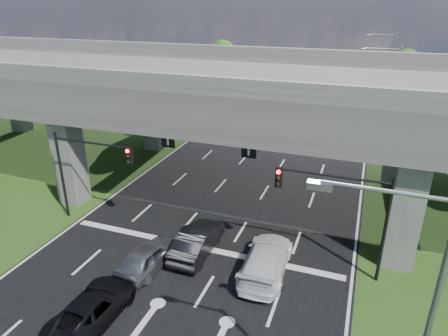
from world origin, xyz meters
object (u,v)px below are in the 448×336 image
Objects in this scene: streetlight_beyond at (387,67)px; streetlight_near at (409,333)px; signal_right at (343,204)px; car_trailing at (93,308)px; streetlight_far at (390,93)px; car_dark at (197,241)px; car_silver at (148,257)px; signal_left at (86,163)px; car_white at (266,259)px.

streetlight_near is at bearing -90.00° from streetlight_beyond.
signal_right is 1.23× the size of car_trailing.
streetlight_far is at bearing 90.00° from streetlight_near.
streetlight_far is 2.05× the size of car_dark.
streetlight_far is 2.25× the size of car_silver.
signal_left is 1.08× the size of car_white.
signal_right is 13.01m from car_trailing.
signal_left is at bearing -22.30° from car_silver.
streetlight_near is at bearing -29.02° from signal_left.
car_silver reaches higher than car_trailing.
signal_left is 20.56m from streetlight_near.
car_silver is at bearing -28.19° from signal_left.
streetlight_far is at bearing 48.22° from signal_left.
streetlight_far is 23.78m from car_dark.
signal_right is at bearing 0.00° from signal_left.
signal_right is at bearing -96.47° from streetlight_far.
signal_left reaches higher than car_trailing.
signal_left reaches higher than car_white.
streetlight_far is at bearing -90.00° from streetlight_beyond.
signal_left is at bearing -8.70° from car_white.
signal_left is 8.68m from car_dark.
car_dark is at bearing -105.08° from streetlight_beyond.
streetlight_far reaches higher than car_silver.
signal_left is (-15.65, 0.00, 0.00)m from signal_right.
signal_left is at bearing -131.78° from streetlight_far.
signal_left is at bearing -7.32° from car_dark.
car_white is at bearing -157.06° from car_silver.
streetlight_near is 46.00m from streetlight_beyond.
signal_right is 1.00× the size of signal_left.
car_silver is 0.91× the size of car_dark.
streetlight_near reaches higher than car_white.
car_white is (12.15, -1.35, -3.35)m from signal_left.
streetlight_beyond is at bearing 90.00° from streetlight_far.
streetlight_far is 1.00× the size of streetlight_beyond.
signal_right is 15.65m from signal_left.
car_trailing is (-12.34, -27.52, -5.14)m from streetlight_far.
signal_left is 26.95m from streetlight_far.
signal_left is at bearing 180.00° from signal_right.
signal_right is 20.25m from streetlight_far.
streetlight_beyond reaches higher than signal_right.
car_dark is at bearing 137.92° from streetlight_near.
signal_right is at bearing -142.79° from car_trailing.
streetlight_beyond is 45.53m from car_trailing.
signal_right is 1.08× the size of car_white.
streetlight_beyond reaches higher than car_silver.
car_dark is at bearing -124.26° from car_silver.
streetlight_near is 13.60m from car_trailing.
streetlight_near is at bearing 121.51° from car_white.
streetlight_beyond reaches higher than car_trailing.
car_dark is 0.88× the size of car_white.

